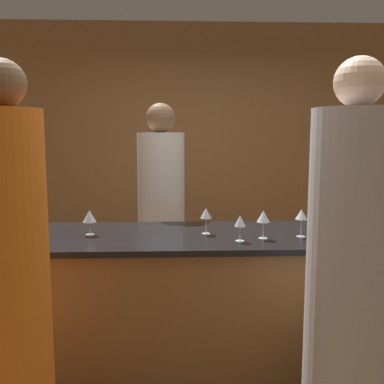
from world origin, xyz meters
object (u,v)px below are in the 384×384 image
at_px(bartender, 161,227).
at_px(wine_bottle_0, 23,211).
at_px(guest_1, 14,303).
at_px(guest_2, 349,295).

distance_m(bartender, wine_bottle_0, 1.10).
height_order(guest_1, wine_bottle_0, guest_1).
height_order(guest_1, guest_2, guest_2).
distance_m(guest_2, wine_bottle_0, 2.02).
distance_m(bartender, guest_2, 1.83).
bearing_deg(bartender, guest_1, 70.94).
bearing_deg(guest_2, guest_1, -178.44).
distance_m(guest_1, wine_bottle_0, 1.09).
xyz_separation_m(guest_1, wine_bottle_0, (-0.31, 1.02, 0.21)).
bearing_deg(guest_2, wine_bottle_0, 150.76).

